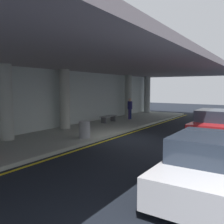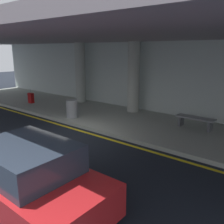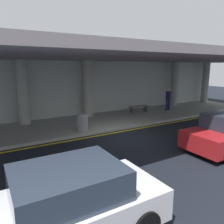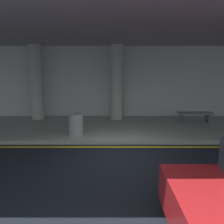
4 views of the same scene
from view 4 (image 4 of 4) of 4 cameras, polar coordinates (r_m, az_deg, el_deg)
ground_plane at (r=7.53m, az=2.11°, el=-10.55°), size 60.00×60.00×0.00m
sidewalk at (r=10.45m, az=1.57°, el=-3.82°), size 26.00×4.20×0.15m
lane_stripe_yellow at (r=8.23m, az=1.94°, el=-8.59°), size 26.00×0.14×0.01m
support_column_far_left at (r=12.15m, az=-17.90°, el=6.86°), size 0.63×0.63×3.65m
support_column_left_mid at (r=11.56m, az=1.46°, el=7.20°), size 0.63×0.63×3.65m
ceiling_overhang at (r=9.66m, az=1.77°, el=18.13°), size 28.00×13.20×0.30m
terminal_back_wall at (r=12.37m, az=1.38°, el=7.12°), size 26.00×0.30×3.80m
bench_metal at (r=11.68m, az=19.98°, el=-0.74°), size 1.60×0.50×0.48m
trash_bin_steel at (r=9.03m, az=-8.62°, el=-3.11°), size 0.56×0.56×0.85m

